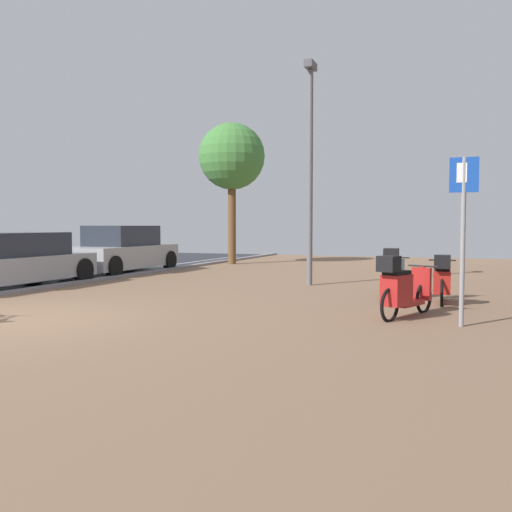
% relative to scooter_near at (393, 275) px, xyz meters
% --- Properties ---
extents(ground, '(21.00, 40.00, 0.13)m').
position_rel_scooter_near_xyz_m(ground, '(-3.88, -5.00, -0.49)').
color(ground, black).
extents(scooter_near, '(0.52, 1.79, 1.04)m').
position_rel_scooter_near_xyz_m(scooter_near, '(0.00, 0.00, 0.00)').
color(scooter_near, black).
rests_on(scooter_near, ground).
extents(scooter_mid, '(0.85, 1.63, 1.03)m').
position_rel_scooter_near_xyz_m(scooter_mid, '(0.45, -2.57, -0.00)').
color(scooter_mid, black).
rests_on(scooter_mid, ground).
extents(scooter_far, '(0.52, 1.72, 0.96)m').
position_rel_scooter_near_xyz_m(scooter_far, '(0.97, -0.61, -0.03)').
color(scooter_far, black).
rests_on(scooter_far, ground).
extents(parked_car_near, '(1.84, 4.35, 1.30)m').
position_rel_scooter_near_xyz_m(parked_car_near, '(-8.65, -1.41, 0.15)').
color(parked_car_near, '#9FA3A8').
rests_on(parked_car_near, ground).
extents(parked_car_far, '(1.81, 4.14, 1.46)m').
position_rel_scooter_near_xyz_m(parked_car_far, '(-8.64, 3.11, 0.21)').
color(parked_car_far, '#A7AAAC').
rests_on(parked_car_far, ground).
extents(parking_sign, '(0.40, 0.07, 2.44)m').
position_rel_scooter_near_xyz_m(parking_sign, '(1.35, -3.01, 1.04)').
color(parking_sign, gray).
rests_on(parking_sign, ground).
extents(lamp_post, '(0.20, 0.52, 5.40)m').
position_rel_scooter_near_xyz_m(lamp_post, '(-2.22, 1.66, 2.55)').
color(lamp_post, slate).
rests_on(lamp_post, ground).
extents(street_tree, '(2.50, 2.50, 5.32)m').
position_rel_scooter_near_xyz_m(street_tree, '(-7.00, 7.94, 3.56)').
color(street_tree, brown).
rests_on(street_tree, ground).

